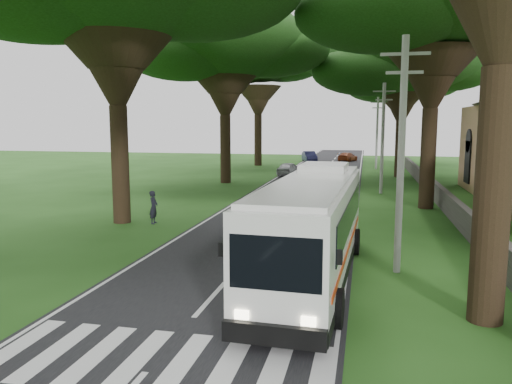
% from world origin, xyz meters
% --- Properties ---
extents(ground, '(140.00, 140.00, 0.00)m').
position_xyz_m(ground, '(0.00, 0.00, 0.00)').
color(ground, '#214B15').
rests_on(ground, ground).
extents(road, '(8.00, 120.00, 0.04)m').
position_xyz_m(road, '(0.00, 25.00, 0.01)').
color(road, black).
rests_on(road, ground).
extents(crosswalk, '(8.00, 3.00, 0.01)m').
position_xyz_m(crosswalk, '(0.00, -2.00, 0.00)').
color(crosswalk, silver).
rests_on(crosswalk, ground).
extents(property_wall, '(0.35, 50.00, 1.20)m').
position_xyz_m(property_wall, '(9.00, 24.00, 0.60)').
color(property_wall, '#383533').
rests_on(property_wall, ground).
extents(pole_near, '(1.60, 0.24, 8.00)m').
position_xyz_m(pole_near, '(5.50, 6.00, 4.18)').
color(pole_near, gray).
rests_on(pole_near, ground).
extents(pole_mid, '(1.60, 0.24, 8.00)m').
position_xyz_m(pole_mid, '(5.50, 26.00, 4.18)').
color(pole_mid, gray).
rests_on(pole_mid, ground).
extents(pole_far, '(1.60, 0.24, 8.00)m').
position_xyz_m(pole_far, '(5.50, 46.00, 4.18)').
color(pole_far, gray).
rests_on(pole_far, ground).
extents(tree_l_midb, '(14.52, 14.52, 14.94)m').
position_xyz_m(tree_l_midb, '(-7.50, 30.00, 11.74)').
color(tree_l_midb, black).
rests_on(tree_l_midb, ground).
extents(tree_l_far, '(12.55, 12.55, 15.26)m').
position_xyz_m(tree_l_far, '(-8.50, 48.00, 12.37)').
color(tree_l_far, black).
rests_on(tree_l_far, ground).
extents(tree_r_midb, '(15.16, 15.16, 14.21)m').
position_xyz_m(tree_r_midb, '(7.50, 38.00, 10.90)').
color(tree_r_midb, black).
rests_on(tree_r_midb, ground).
extents(tree_r_far, '(12.52, 12.52, 13.38)m').
position_xyz_m(tree_r_far, '(8.50, 56.00, 10.55)').
color(tree_r_far, black).
rests_on(tree_r_far, ground).
extents(coach_bus, '(3.02, 11.43, 3.34)m').
position_xyz_m(coach_bus, '(2.70, 4.56, 1.80)').
color(coach_bus, white).
rests_on(coach_bus, ground).
extents(distant_car_a, '(2.11, 4.06, 1.32)m').
position_xyz_m(distant_car_a, '(-3.00, 36.77, 0.69)').
color(distant_car_a, '#A7A8AC').
rests_on(distant_car_a, road).
extents(distant_car_b, '(2.60, 4.42, 1.38)m').
position_xyz_m(distant_car_b, '(-3.00, 55.06, 0.72)').
color(distant_car_b, '#21214E').
rests_on(distant_car_b, road).
extents(distant_car_c, '(2.86, 4.39, 1.18)m').
position_xyz_m(distant_car_c, '(1.95, 56.81, 0.62)').
color(distant_car_c, maroon).
rests_on(distant_car_c, road).
extents(pedestrian, '(0.44, 0.64, 1.70)m').
position_xyz_m(pedestrian, '(-6.25, 12.06, 0.85)').
color(pedestrian, black).
rests_on(pedestrian, ground).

